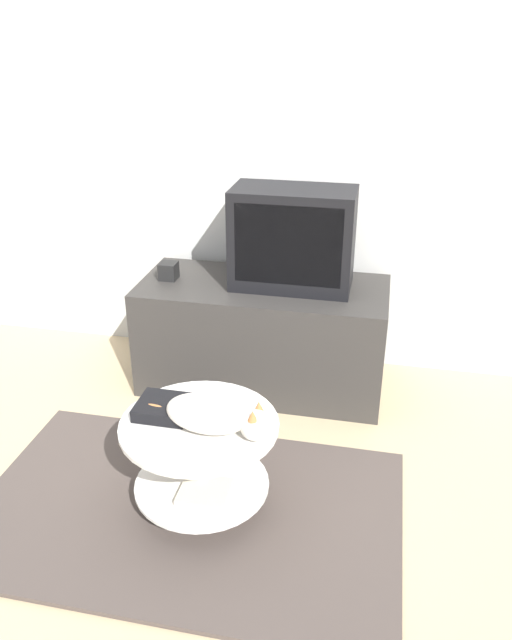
{
  "coord_description": "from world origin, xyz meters",
  "views": [
    {
      "loc": [
        0.67,
        -1.83,
        1.79
      ],
      "look_at": [
        0.17,
        0.54,
        0.62
      ],
      "focal_mm": 35.0,
      "sensor_mm": 36.0,
      "label": 1
    }
  ],
  "objects": [
    {
      "name": "rug",
      "position": [
        0.0,
        0.0,
        0.01
      ],
      "size": [
        1.69,
        1.06,
        0.02
      ],
      "color": "#4C423D",
      "rests_on": "ground_plane"
    },
    {
      "name": "dvd_box",
      "position": [
        -0.09,
        0.06,
        0.45
      ],
      "size": [
        0.2,
        0.18,
        0.05
      ],
      "color": "black",
      "rests_on": "coffee_table"
    },
    {
      "name": "speaker",
      "position": [
        -0.4,
        1.03,
        0.62
      ],
      "size": [
        0.09,
        0.09,
        0.09
      ],
      "color": "black",
      "rests_on": "tv_stand"
    },
    {
      "name": "tv",
      "position": [
        0.24,
        1.07,
        0.82
      ],
      "size": [
        0.6,
        0.31,
        0.5
      ],
      "color": "black",
      "rests_on": "tv_stand"
    },
    {
      "name": "wall_back",
      "position": [
        0.0,
        1.42,
        1.3
      ],
      "size": [
        8.0,
        0.05,
        2.6
      ],
      "color": "silver",
      "rests_on": "ground_plane"
    },
    {
      "name": "ground_plane",
      "position": [
        0.0,
        0.0,
        0.0
      ],
      "size": [
        12.0,
        12.0,
        0.0
      ],
      "primitive_type": "plane",
      "color": "tan"
    },
    {
      "name": "coffee_table",
      "position": [
        0.06,
        0.03,
        0.27
      ],
      "size": [
        0.61,
        0.61,
        0.4
      ],
      "color": "#B2B2B7",
      "rests_on": "rug"
    },
    {
      "name": "cat",
      "position": [
        0.12,
        0.0,
        0.48
      ],
      "size": [
        0.55,
        0.23,
        0.14
      ],
      "rotation": [
        0.0,
        0.0,
        -0.14
      ],
      "color": "silver",
      "rests_on": "coffee_table"
    },
    {
      "name": "tv_stand",
      "position": [
        0.09,
        1.05,
        0.29
      ],
      "size": [
        1.27,
        0.57,
        0.57
      ],
      "color": "#33302D",
      "rests_on": "ground_plane"
    }
  ]
}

